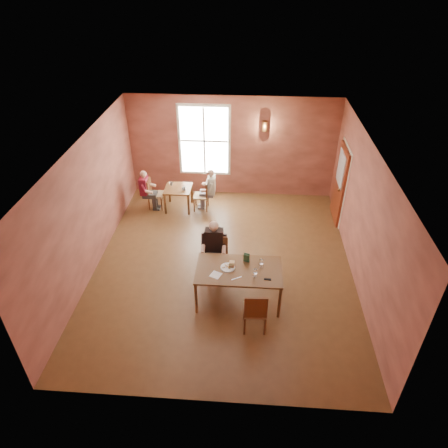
# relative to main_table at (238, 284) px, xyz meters

# --- Properties ---
(ground) EXTENTS (6.00, 7.00, 0.01)m
(ground) POSITION_rel_main_table_xyz_m (-0.40, 1.09, -0.41)
(ground) COLOR brown
(ground) RESTS_ON ground
(wall_back) EXTENTS (6.00, 0.04, 3.00)m
(wall_back) POSITION_rel_main_table_xyz_m (-0.40, 4.59, 1.09)
(wall_back) COLOR brown
(wall_back) RESTS_ON ground
(wall_front) EXTENTS (6.00, 0.04, 3.00)m
(wall_front) POSITION_rel_main_table_xyz_m (-0.40, -2.41, 1.09)
(wall_front) COLOR brown
(wall_front) RESTS_ON ground
(wall_left) EXTENTS (0.04, 7.00, 3.00)m
(wall_left) POSITION_rel_main_table_xyz_m (-3.40, 1.09, 1.09)
(wall_left) COLOR brown
(wall_left) RESTS_ON ground
(wall_right) EXTENTS (0.04, 7.00, 3.00)m
(wall_right) POSITION_rel_main_table_xyz_m (2.60, 1.09, 1.09)
(wall_right) COLOR brown
(wall_right) RESTS_ON ground
(ceiling) EXTENTS (6.00, 7.00, 0.04)m
(ceiling) POSITION_rel_main_table_xyz_m (-0.40, 1.09, 2.59)
(ceiling) COLOR white
(ceiling) RESTS_ON wall_back
(window) EXTENTS (1.36, 0.10, 1.96)m
(window) POSITION_rel_main_table_xyz_m (-1.20, 4.54, 1.29)
(window) COLOR white
(window) RESTS_ON wall_back
(door) EXTENTS (0.12, 1.04, 2.10)m
(door) POSITION_rel_main_table_xyz_m (2.54, 3.39, 0.64)
(door) COLOR maroon
(door) RESTS_ON ground
(wall_sconce) EXTENTS (0.16, 0.16, 0.28)m
(wall_sconce) POSITION_rel_main_table_xyz_m (0.50, 4.49, 1.79)
(wall_sconce) COLOR brown
(wall_sconce) RESTS_ON wall_back
(main_table) EXTENTS (1.75, 0.99, 0.82)m
(main_table) POSITION_rel_main_table_xyz_m (0.00, 0.00, 0.00)
(main_table) COLOR brown
(main_table) RESTS_ON ground
(chair_diner_main) EXTENTS (0.45, 0.45, 1.01)m
(chair_diner_main) POSITION_rel_main_table_xyz_m (-0.50, 0.65, 0.09)
(chair_diner_main) COLOR #4C2112
(chair_diner_main) RESTS_ON ground
(diner_main) EXTENTS (0.53, 0.53, 1.32)m
(diner_main) POSITION_rel_main_table_xyz_m (-0.50, 0.62, 0.25)
(diner_main) COLOR #33231D
(diner_main) RESTS_ON ground
(chair_empty) EXTENTS (0.45, 0.45, 0.98)m
(chair_empty) POSITION_rel_main_table_xyz_m (0.35, -0.75, 0.08)
(chair_empty) COLOR #512C13
(chair_empty) RESTS_ON ground
(plate_food) EXTENTS (0.37, 0.37, 0.04)m
(plate_food) POSITION_rel_main_table_xyz_m (-0.23, 0.03, 0.43)
(plate_food) COLOR silver
(plate_food) RESTS_ON main_table
(sandwich) EXTENTS (0.11, 0.10, 0.12)m
(sandwich) POSITION_rel_main_table_xyz_m (-0.15, 0.06, 0.47)
(sandwich) COLOR tan
(sandwich) RESTS_ON main_table
(goblet_a) EXTENTS (0.09, 0.09, 0.21)m
(goblet_a) POSITION_rel_main_table_xyz_m (0.45, 0.11, 0.51)
(goblet_a) COLOR white
(goblet_a) RESTS_ON main_table
(goblet_c) EXTENTS (0.09, 0.09, 0.21)m
(goblet_c) POSITION_rel_main_table_xyz_m (0.33, -0.19, 0.52)
(goblet_c) COLOR white
(goblet_c) RESTS_ON main_table
(menu_stand) EXTENTS (0.13, 0.10, 0.20)m
(menu_stand) POSITION_rel_main_table_xyz_m (0.15, 0.27, 0.51)
(menu_stand) COLOR #22472D
(menu_stand) RESTS_ON main_table
(knife) EXTENTS (0.21, 0.13, 0.00)m
(knife) POSITION_rel_main_table_xyz_m (-0.04, -0.27, 0.41)
(knife) COLOR silver
(knife) RESTS_ON main_table
(napkin) EXTENTS (0.27, 0.27, 0.01)m
(napkin) POSITION_rel_main_table_xyz_m (-0.46, -0.20, 0.41)
(napkin) COLOR white
(napkin) RESTS_ON main_table
(sunglasses) EXTENTS (0.14, 0.05, 0.02)m
(sunglasses) POSITION_rel_main_table_xyz_m (0.58, -0.26, 0.42)
(sunglasses) COLOR black
(sunglasses) RESTS_ON main_table
(second_table) EXTENTS (0.74, 0.74, 0.66)m
(second_table) POSITION_rel_main_table_xyz_m (-1.87, 3.59, -0.08)
(second_table) COLOR brown
(second_table) RESTS_ON ground
(chair_diner_white) EXTENTS (0.40, 0.40, 0.90)m
(chair_diner_white) POSITION_rel_main_table_xyz_m (-1.22, 3.59, 0.04)
(chair_diner_white) COLOR #592813
(chair_diner_white) RESTS_ON ground
(diner_white) EXTENTS (0.47, 0.47, 1.18)m
(diner_white) POSITION_rel_main_table_xyz_m (-1.19, 3.59, 0.18)
(diner_white) COLOR silver
(diner_white) RESTS_ON ground
(chair_diner_maroon) EXTENTS (0.40, 0.40, 0.90)m
(chair_diner_maroon) POSITION_rel_main_table_xyz_m (-2.52, 3.59, 0.04)
(chair_diner_maroon) COLOR brown
(chair_diner_maroon) RESTS_ON ground
(diner_maroon) EXTENTS (0.46, 0.46, 1.16)m
(diner_maroon) POSITION_rel_main_table_xyz_m (-2.55, 3.59, 0.17)
(diner_maroon) COLOR maroon
(diner_maroon) RESTS_ON ground
(cup_a) EXTENTS (0.13, 0.13, 0.09)m
(cup_a) POSITION_rel_main_table_xyz_m (-1.68, 3.47, 0.29)
(cup_a) COLOR white
(cup_a) RESTS_ON second_table
(cup_b) EXTENTS (0.10, 0.10, 0.09)m
(cup_b) POSITION_rel_main_table_xyz_m (-2.08, 3.73, 0.29)
(cup_b) COLOR white
(cup_b) RESTS_ON second_table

